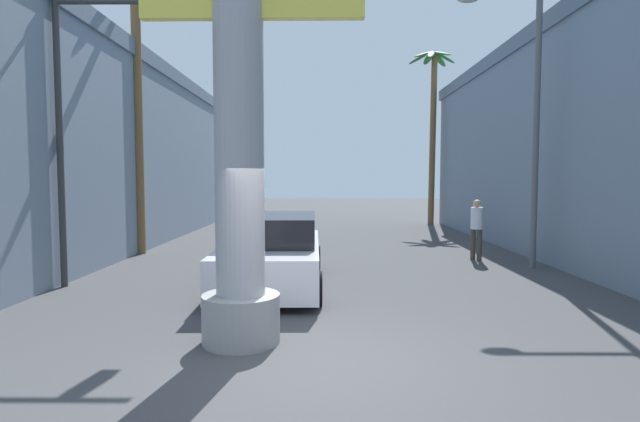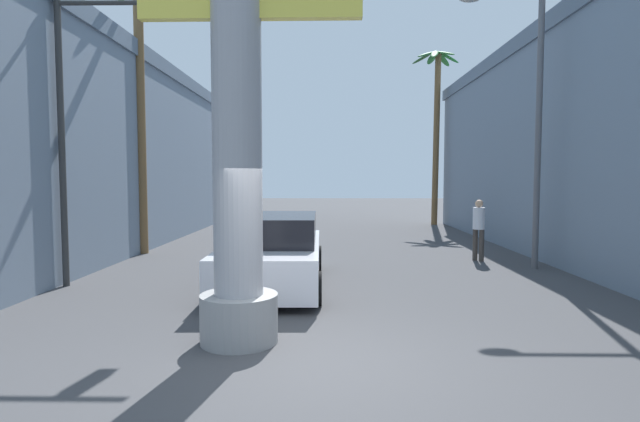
{
  "view_description": "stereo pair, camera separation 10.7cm",
  "coord_description": "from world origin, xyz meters",
  "px_view_note": "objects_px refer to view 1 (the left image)",
  "views": [
    {
      "loc": [
        0.05,
        -6.09,
        2.36
      ],
      "look_at": [
        0.0,
        3.84,
        1.71
      ],
      "focal_mm": 28.0,
      "sensor_mm": 36.0,
      "label": 1
    },
    {
      "loc": [
        0.16,
        -6.09,
        2.36
      ],
      "look_at": [
        0.0,
        3.84,
        1.71
      ],
      "focal_mm": 28.0,
      "sensor_mm": 36.0,
      "label": 2
    }
  ],
  "objects_px": {
    "car_lead": "(272,252)",
    "palm_tree_mid_left": "(137,79)",
    "traffic_light_mast": "(124,87)",
    "pedestrian_mid_right": "(477,225)",
    "neon_sign_pole": "(238,3)",
    "palm_tree_far_right": "(433,113)",
    "street_lamp": "(525,103)"
  },
  "relations": [
    {
      "from": "traffic_light_mast",
      "to": "pedestrian_mid_right",
      "type": "relative_size",
      "value": 3.52
    },
    {
      "from": "neon_sign_pole",
      "to": "palm_tree_far_right",
      "type": "distance_m",
      "value": 19.75
    },
    {
      "from": "traffic_light_mast",
      "to": "palm_tree_mid_left",
      "type": "bearing_deg",
      "value": 107.11
    },
    {
      "from": "street_lamp",
      "to": "palm_tree_far_right",
      "type": "distance_m",
      "value": 12.6
    },
    {
      "from": "street_lamp",
      "to": "car_lead",
      "type": "xyz_separation_m",
      "value": [
        -6.33,
        -2.18,
        -3.58
      ]
    },
    {
      "from": "street_lamp",
      "to": "traffic_light_mast",
      "type": "height_order",
      "value": "street_lamp"
    },
    {
      "from": "traffic_light_mast",
      "to": "neon_sign_pole",
      "type": "bearing_deg",
      "value": -50.11
    },
    {
      "from": "car_lead",
      "to": "palm_tree_mid_left",
      "type": "distance_m",
      "value": 8.06
    },
    {
      "from": "palm_tree_far_right",
      "to": "palm_tree_mid_left",
      "type": "relative_size",
      "value": 1.01
    },
    {
      "from": "car_lead",
      "to": "palm_tree_mid_left",
      "type": "xyz_separation_m",
      "value": [
        -4.62,
        4.65,
        4.69
      ]
    },
    {
      "from": "car_lead",
      "to": "neon_sign_pole",
      "type": "bearing_deg",
      "value": -90.91
    },
    {
      "from": "neon_sign_pole",
      "to": "traffic_light_mast",
      "type": "bearing_deg",
      "value": 129.89
    },
    {
      "from": "traffic_light_mast",
      "to": "car_lead",
      "type": "distance_m",
      "value": 4.75
    },
    {
      "from": "neon_sign_pole",
      "to": "palm_tree_far_right",
      "type": "height_order",
      "value": "neon_sign_pole"
    },
    {
      "from": "traffic_light_mast",
      "to": "pedestrian_mid_right",
      "type": "height_order",
      "value": "traffic_light_mast"
    },
    {
      "from": "palm_tree_mid_left",
      "to": "street_lamp",
      "type": "bearing_deg",
      "value": -12.73
    },
    {
      "from": "palm_tree_far_right",
      "to": "street_lamp",
      "type": "bearing_deg",
      "value": -91.63
    },
    {
      "from": "car_lead",
      "to": "palm_tree_far_right",
      "type": "bearing_deg",
      "value": 65.54
    },
    {
      "from": "palm_tree_far_right",
      "to": "pedestrian_mid_right",
      "type": "distance_m",
      "value": 12.28
    },
    {
      "from": "car_lead",
      "to": "pedestrian_mid_right",
      "type": "bearing_deg",
      "value": 31.44
    },
    {
      "from": "street_lamp",
      "to": "palm_tree_mid_left",
      "type": "distance_m",
      "value": 11.28
    },
    {
      "from": "neon_sign_pole",
      "to": "palm_tree_far_right",
      "type": "bearing_deg",
      "value": 70.0
    },
    {
      "from": "street_lamp",
      "to": "neon_sign_pole",
      "type": "bearing_deg",
      "value": -136.75
    },
    {
      "from": "neon_sign_pole",
      "to": "pedestrian_mid_right",
      "type": "relative_size",
      "value": 5.63
    },
    {
      "from": "pedestrian_mid_right",
      "to": "palm_tree_mid_left",
      "type": "bearing_deg",
      "value": 172.86
    },
    {
      "from": "neon_sign_pole",
      "to": "traffic_light_mast",
      "type": "xyz_separation_m",
      "value": [
        -3.08,
        3.68,
        -0.48
      ]
    },
    {
      "from": "palm_tree_far_right",
      "to": "palm_tree_mid_left",
      "type": "bearing_deg",
      "value": -138.37
    },
    {
      "from": "street_lamp",
      "to": "palm_tree_far_right",
      "type": "height_order",
      "value": "palm_tree_far_right"
    },
    {
      "from": "street_lamp",
      "to": "traffic_light_mast",
      "type": "relative_size",
      "value": 1.16
    },
    {
      "from": "palm_tree_far_right",
      "to": "pedestrian_mid_right",
      "type": "bearing_deg",
      "value": -95.84
    },
    {
      "from": "neon_sign_pole",
      "to": "traffic_light_mast",
      "type": "height_order",
      "value": "neon_sign_pole"
    },
    {
      "from": "traffic_light_mast",
      "to": "palm_tree_far_right",
      "type": "relative_size",
      "value": 0.7
    }
  ]
}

